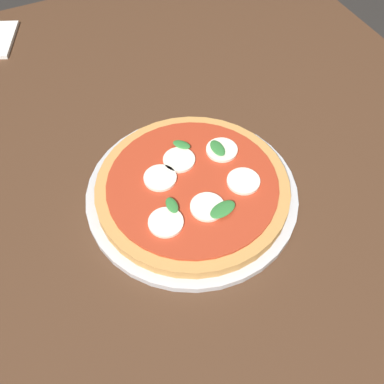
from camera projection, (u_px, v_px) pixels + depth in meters
name	position (u px, v px, depth m)	size (l,w,h in m)	color
ground_plane	(220.00, 375.00, 1.29)	(6.00, 6.00, 0.00)	#2D2B28
dining_table	(240.00, 263.00, 0.76)	(1.57, 1.05, 0.76)	#4C301E
serving_tray	(192.00, 193.00, 0.73)	(0.34, 0.34, 0.01)	silver
pizza	(193.00, 187.00, 0.72)	(0.31, 0.31, 0.03)	tan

